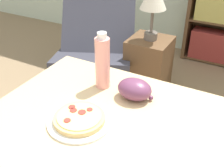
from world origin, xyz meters
TOP-DOWN VIEW (x-y plane):
  - dining_table at (0.04, 0.09)m, footprint 1.22×0.89m
  - pizza_on_plate at (-0.17, 0.08)m, footprint 0.26×0.26m
  - grape_bunch at (-0.05, 0.33)m, footprint 0.16×0.12m
  - drink_bottle at (-0.23, 0.35)m, footprint 0.07×0.07m
  - lounge_chair_near at (-0.89, 1.36)m, footprint 0.89×0.97m
  - side_table at (-0.41, 1.44)m, footprint 0.34×0.34m

SIDE VIEW (x-z plane):
  - side_table at x=-0.41m, z-range 0.00..0.56m
  - lounge_chair_near at x=-0.89m, z-range -0.15..0.73m
  - dining_table at x=0.04m, z-range 0.28..1.04m
  - pizza_on_plate at x=-0.17m, z-range 0.76..0.79m
  - grape_bunch at x=-0.05m, z-range 0.76..0.85m
  - drink_bottle at x=-0.23m, z-range 0.75..1.02m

